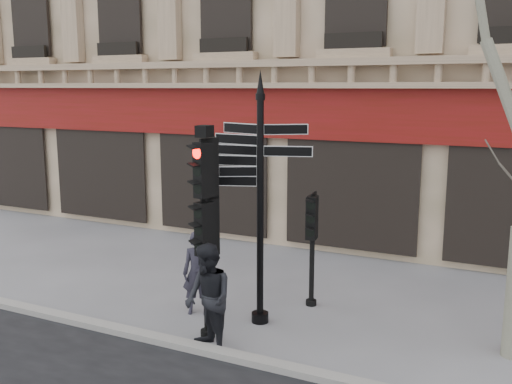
% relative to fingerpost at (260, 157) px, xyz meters
% --- Properties ---
extents(ground, '(80.00, 80.00, 0.00)m').
position_rel_fingerpost_xyz_m(ground, '(0.26, -0.13, -3.06)').
color(ground, slate).
rests_on(ground, ground).
extents(kerb, '(80.00, 0.25, 0.12)m').
position_rel_fingerpost_xyz_m(kerb, '(0.26, -1.53, -3.00)').
color(kerb, gray).
rests_on(kerb, ground).
extents(fingerpost, '(2.17, 2.17, 4.56)m').
position_rel_fingerpost_xyz_m(fingerpost, '(0.00, 0.00, 0.00)').
color(fingerpost, black).
rests_on(fingerpost, ground).
extents(traffic_signal_main, '(0.47, 0.39, 3.65)m').
position_rel_fingerpost_xyz_m(traffic_signal_main, '(-0.54, -0.98, -0.75)').
color(traffic_signal_main, black).
rests_on(traffic_signal_main, ground).
extents(traffic_signal_secondary, '(0.40, 0.31, 2.21)m').
position_rel_fingerpost_xyz_m(traffic_signal_secondary, '(0.56, 1.18, -1.52)').
color(traffic_signal_secondary, black).
rests_on(traffic_signal_secondary, ground).
extents(pedestrian_a, '(0.69, 0.60, 1.60)m').
position_rel_fingerpost_xyz_m(pedestrian_a, '(-1.24, -0.13, -2.26)').
color(pedestrian_a, '#24222D').
rests_on(pedestrian_a, ground).
extents(pedestrian_b, '(1.11, 1.07, 1.81)m').
position_rel_fingerpost_xyz_m(pedestrian_b, '(-0.25, -1.43, -2.16)').
color(pedestrian_b, black).
rests_on(pedestrian_b, ground).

